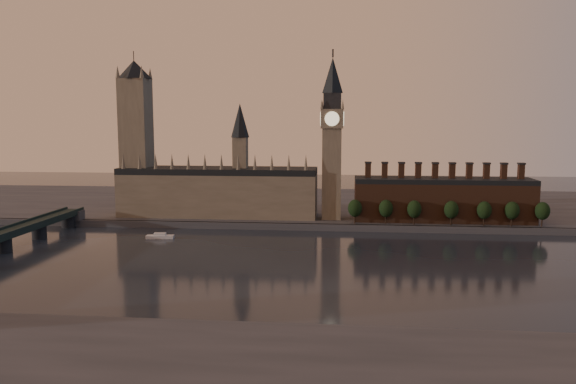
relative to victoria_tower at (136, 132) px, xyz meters
name	(u,v)px	position (x,y,z in m)	size (l,w,h in m)	color
ground	(304,269)	(120.00, -115.00, -59.09)	(900.00, 900.00, 0.00)	black
north_bank	(320,206)	(120.00, 63.04, -57.09)	(900.00, 182.00, 4.00)	#4E4E53
palace_of_westminster	(219,189)	(55.59, -0.09, -37.46)	(130.00, 30.30, 74.00)	#7C6D58
victoria_tower	(136,132)	(0.00, 0.00, 0.00)	(24.00, 24.00, 108.00)	#7C6D58
big_ben	(332,137)	(130.00, -5.00, -2.26)	(15.00, 15.00, 107.00)	#7C6D58
chimney_block	(443,199)	(200.00, -5.00, -41.27)	(110.00, 25.00, 37.00)	#543120
embankment_tree_0	(355,208)	(144.74, -20.69, -45.62)	(8.60, 8.60, 14.88)	black
embankment_tree_1	(386,208)	(163.59, -19.77, -45.62)	(8.60, 8.60, 14.88)	black
embankment_tree_2	(414,209)	(180.59, -20.86, -45.62)	(8.60, 8.60, 14.88)	black
embankment_tree_3	(451,210)	(202.56, -20.91, -45.62)	(8.60, 8.60, 14.88)	black
embankment_tree_4	(484,210)	(221.90, -20.84, -45.62)	(8.60, 8.60, 14.88)	black
embankment_tree_5	(512,210)	(238.22, -20.41, -45.62)	(8.60, 8.60, 14.88)	black
embankment_tree_6	(542,211)	(255.63, -20.73, -45.62)	(8.60, 8.60, 14.88)	black
river_boat	(160,236)	(33.29, -56.78, -57.89)	(15.97, 6.04, 3.12)	silver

